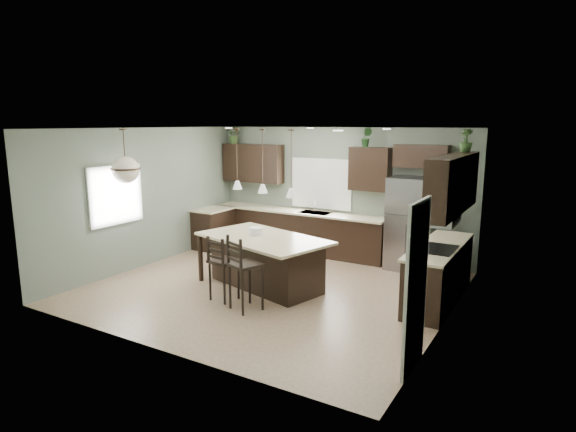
{
  "coord_description": "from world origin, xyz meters",
  "views": [
    {
      "loc": [
        4.39,
        -6.89,
        2.89
      ],
      "look_at": [
        0.1,
        0.4,
        1.25
      ],
      "focal_mm": 30.0,
      "sensor_mm": 36.0,
      "label": 1
    }
  ],
  "objects_px": {
    "refrigerator": "(412,224)",
    "bar_stool_center": "(224,268)",
    "bar_stool_right": "(246,273)",
    "kitchen_island": "(263,262)",
    "plant_back_left": "(235,135)",
    "serving_dish": "(256,231)"
  },
  "relations": [
    {
      "from": "serving_dish",
      "to": "bar_stool_center",
      "type": "relative_size",
      "value": 0.22
    },
    {
      "from": "kitchen_island",
      "to": "serving_dish",
      "type": "relative_size",
      "value": 9.67
    },
    {
      "from": "refrigerator",
      "to": "plant_back_left",
      "type": "xyz_separation_m",
      "value": [
        -4.44,
        0.16,
        1.68
      ]
    },
    {
      "from": "refrigerator",
      "to": "kitchen_island",
      "type": "xyz_separation_m",
      "value": [
        -1.92,
        -2.44,
        -0.46
      ]
    },
    {
      "from": "refrigerator",
      "to": "bar_stool_center",
      "type": "height_order",
      "value": "refrigerator"
    },
    {
      "from": "refrigerator",
      "to": "plant_back_left",
      "type": "height_order",
      "value": "plant_back_left"
    },
    {
      "from": "plant_back_left",
      "to": "bar_stool_center",
      "type": "bearing_deg",
      "value": -56.35
    },
    {
      "from": "serving_dish",
      "to": "bar_stool_right",
      "type": "distance_m",
      "value": 1.25
    },
    {
      "from": "bar_stool_center",
      "to": "bar_stool_right",
      "type": "relative_size",
      "value": 0.91
    },
    {
      "from": "bar_stool_right",
      "to": "kitchen_island",
      "type": "bearing_deg",
      "value": 130.4
    },
    {
      "from": "refrigerator",
      "to": "bar_stool_center",
      "type": "distance_m",
      "value": 3.94
    },
    {
      "from": "refrigerator",
      "to": "serving_dish",
      "type": "xyz_separation_m",
      "value": [
        -2.12,
        -2.39,
        0.07
      ]
    },
    {
      "from": "kitchen_island",
      "to": "serving_dish",
      "type": "bearing_deg",
      "value": 180.0
    },
    {
      "from": "refrigerator",
      "to": "serving_dish",
      "type": "height_order",
      "value": "refrigerator"
    },
    {
      "from": "kitchen_island",
      "to": "bar_stool_right",
      "type": "bearing_deg",
      "value": -55.92
    },
    {
      "from": "refrigerator",
      "to": "plant_back_left",
      "type": "bearing_deg",
      "value": 177.94
    },
    {
      "from": "kitchen_island",
      "to": "bar_stool_center",
      "type": "relative_size",
      "value": 2.11
    },
    {
      "from": "refrigerator",
      "to": "bar_stool_right",
      "type": "xyz_separation_m",
      "value": [
        -1.59,
        -3.45,
        -0.32
      ]
    },
    {
      "from": "bar_stool_right",
      "to": "plant_back_left",
      "type": "bearing_deg",
      "value": 150.11
    },
    {
      "from": "refrigerator",
      "to": "bar_stool_center",
      "type": "xyz_separation_m",
      "value": [
        -2.15,
        -3.28,
        -0.38
      ]
    },
    {
      "from": "kitchen_island",
      "to": "serving_dish",
      "type": "xyz_separation_m",
      "value": [
        -0.19,
        0.05,
        0.53
      ]
    },
    {
      "from": "kitchen_island",
      "to": "bar_stool_center",
      "type": "height_order",
      "value": "bar_stool_center"
    }
  ]
}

